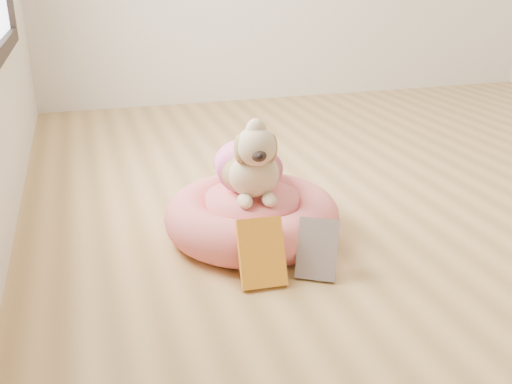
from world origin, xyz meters
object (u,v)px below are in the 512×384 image
object	(u,v)px
pet_bed	(252,216)
book_yellow	(262,253)
dog	(250,152)
book_white	(317,249)

from	to	relation	value
pet_bed	book_yellow	distance (m)	0.35
pet_bed	dog	size ratio (longest dim) A/B	1.53
pet_bed	book_yellow	world-z (taller)	book_yellow
pet_bed	book_white	xyz separation A→B (m)	(0.12, -0.35, 0.01)
pet_bed	book_white	distance (m)	0.37
dog	book_white	distance (m)	0.46
book_white	book_yellow	bearing A→B (deg)	-152.69
dog	book_white	world-z (taller)	dog
dog	book_yellow	distance (m)	0.44
dog	pet_bed	bearing A→B (deg)	-88.22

